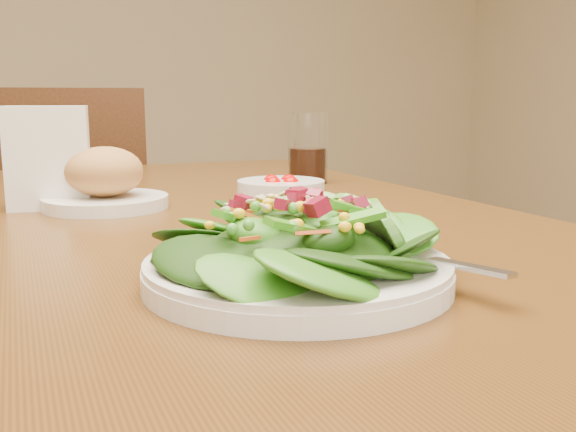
{
  "coord_description": "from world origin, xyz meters",
  "views": [
    {
      "loc": [
        -0.19,
        -0.84,
        0.9
      ],
      "look_at": [
        0.02,
        -0.34,
        0.81
      ],
      "focal_mm": 40.0,
      "sensor_mm": 36.0,
      "label": 1
    }
  ],
  "objects": [
    {
      "name": "dining_table",
      "position": [
        0.0,
        0.0,
        0.65
      ],
      "size": [
        0.9,
        1.4,
        0.75
      ],
      "color": "#51310F",
      "rests_on": "ground_plane"
    },
    {
      "name": "chair_far",
      "position": [
        -0.05,
        1.1,
        0.49
      ],
      "size": [
        0.48,
        0.49,
        0.93
      ],
      "rotation": [
        0.0,
        0.0,
        3.01
      ],
      "color": "#442011",
      "rests_on": "ground_plane"
    },
    {
      "name": "salad_plate",
      "position": [
        0.03,
        -0.36,
        0.78
      ],
      "size": [
        0.26,
        0.26,
        0.07
      ],
      "rotation": [
        0.0,
        0.0,
        -0.06
      ],
      "color": "silver",
      "rests_on": "dining_table"
    },
    {
      "name": "bread_plate",
      "position": [
        -0.08,
        0.1,
        0.79
      ],
      "size": [
        0.18,
        0.18,
        0.09
      ],
      "color": "silver",
      "rests_on": "dining_table"
    },
    {
      "name": "tomato_bowl",
      "position": [
        0.17,
        0.03,
        0.77
      ],
      "size": [
        0.13,
        0.13,
        0.04
      ],
      "color": "silver",
      "rests_on": "dining_table"
    },
    {
      "name": "drinking_glass",
      "position": [
        0.31,
        0.24,
        0.81
      ],
      "size": [
        0.07,
        0.07,
        0.13
      ],
      "color": "silver",
      "rests_on": "dining_table"
    },
    {
      "name": "napkin_holder",
      "position": [
        -0.15,
        0.13,
        0.83
      ],
      "size": [
        0.12,
        0.08,
        0.15
      ],
      "rotation": [
        0.0,
        0.0,
        -0.16
      ],
      "color": "white",
      "rests_on": "dining_table"
    }
  ]
}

